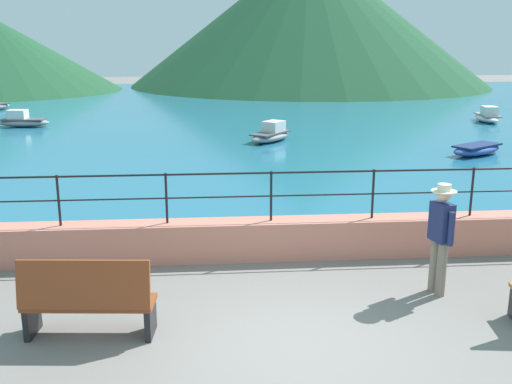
% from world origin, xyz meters
% --- Properties ---
extents(ground_plane, '(120.00, 120.00, 0.00)m').
position_xyz_m(ground_plane, '(0.00, 0.00, 0.00)').
color(ground_plane, slate).
extents(promenade_wall, '(20.00, 0.56, 0.70)m').
position_xyz_m(promenade_wall, '(0.00, 3.20, 0.35)').
color(promenade_wall, tan).
rests_on(promenade_wall, ground).
extents(railing, '(18.44, 0.04, 0.90)m').
position_xyz_m(railing, '(0.00, 3.20, 1.32)').
color(railing, black).
rests_on(railing, promenade_wall).
extents(lake_water, '(64.00, 44.32, 0.06)m').
position_xyz_m(lake_water, '(0.00, 25.84, 0.03)').
color(lake_water, '#236B89').
rests_on(lake_water, ground).
extents(hill_main, '(30.96, 30.96, 11.75)m').
position_xyz_m(hill_main, '(7.83, 45.48, 5.87)').
color(hill_main, '#1E4C2D').
rests_on(hill_main, ground).
extents(bench_main, '(1.74, 0.70, 1.13)m').
position_xyz_m(bench_main, '(-2.70, 0.42, 0.56)').
color(bench_main, brown).
rests_on(bench_main, ground).
extents(person_walking, '(0.38, 0.56, 1.75)m').
position_xyz_m(person_walking, '(2.40, 1.42, 0.98)').
color(person_walking, slate).
rests_on(person_walking, ground).
extents(boat_0, '(2.43, 1.99, 0.36)m').
position_xyz_m(boat_0, '(8.01, 12.16, 0.26)').
color(boat_0, '#2D4C9E').
rests_on(boat_0, lake_water).
extents(boat_1, '(1.21, 2.40, 0.76)m').
position_xyz_m(boat_1, '(12.28, 20.28, 0.33)').
color(boat_1, white).
rests_on(boat_1, lake_water).
extents(boat_3, '(2.12, 2.37, 0.76)m').
position_xyz_m(boat_3, '(1.34, 15.55, 0.33)').
color(boat_3, gray).
rests_on(boat_3, lake_water).
extents(boat_4, '(2.37, 1.11, 0.76)m').
position_xyz_m(boat_4, '(-9.41, 20.46, 0.33)').
color(boat_4, gray).
rests_on(boat_4, lake_water).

